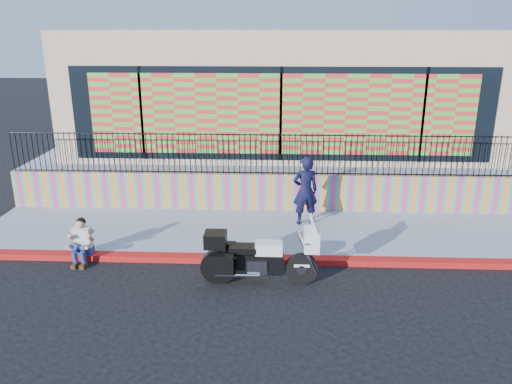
{
  "coord_description": "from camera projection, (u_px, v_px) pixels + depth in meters",
  "views": [
    {
      "loc": [
        -0.09,
        -10.74,
        5.31
      ],
      "look_at": [
        -0.61,
        1.2,
        1.37
      ],
      "focal_mm": 35.0,
      "sensor_mm": 36.0,
      "label": 1
    }
  ],
  "objects": [
    {
      "name": "police_motorcycle",
      "position": [
        258.0,
        255.0,
        10.73
      ],
      "size": [
        2.5,
        0.83,
        1.56
      ],
      "color": "black",
      "rests_on": "ground"
    },
    {
      "name": "metal_fence",
      "position": [
        280.0,
        154.0,
        14.35
      ],
      "size": [
        15.8,
        0.04,
        1.2
      ],
      "primitive_type": null,
      "color": "black",
      "rests_on": "mural_wall"
    },
    {
      "name": "mural_wall",
      "position": [
        280.0,
        192.0,
        14.71
      ],
      "size": [
        16.0,
        0.2,
        1.1
      ],
      "primitive_type": "cube",
      "color": "#D8386D",
      "rests_on": "sidewalk"
    },
    {
      "name": "seated_man",
      "position": [
        81.0,
        245.0,
        11.72
      ],
      "size": [
        0.54,
        0.71,
        1.06
      ],
      "color": "navy",
      "rests_on": "ground"
    },
    {
      "name": "police_officer",
      "position": [
        305.0,
        191.0,
        13.53
      ],
      "size": [
        0.77,
        0.58,
        1.9
      ],
      "primitive_type": "imported",
      "rotation": [
        0.0,
        0.0,
        3.34
      ],
      "color": "black",
      "rests_on": "sidewalk"
    },
    {
      "name": "red_curb",
      "position": [
        280.0,
        260.0,
        11.83
      ],
      "size": [
        16.0,
        0.3,
        0.15
      ],
      "primitive_type": "cube",
      "color": "#A1190B",
      "rests_on": "ground"
    },
    {
      "name": "elevated_platform",
      "position": [
        279.0,
        153.0,
        19.58
      ],
      "size": [
        16.0,
        10.0,
        1.25
      ],
      "primitive_type": "cube",
      "color": "#868DA1",
      "rests_on": "ground"
    },
    {
      "name": "ground",
      "position": [
        280.0,
        263.0,
        11.85
      ],
      "size": [
        90.0,
        90.0,
        0.0
      ],
      "primitive_type": "plane",
      "color": "black",
      "rests_on": "ground"
    },
    {
      "name": "storefront_building",
      "position": [
        281.0,
        86.0,
        18.55
      ],
      "size": [
        14.0,
        8.06,
        4.0
      ],
      "color": "#CDB288",
      "rests_on": "elevated_platform"
    },
    {
      "name": "sidewalk",
      "position": [
        280.0,
        233.0,
        13.39
      ],
      "size": [
        16.0,
        3.0,
        0.15
      ],
      "primitive_type": "cube",
      "color": "#868DA1",
      "rests_on": "ground"
    }
  ]
}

